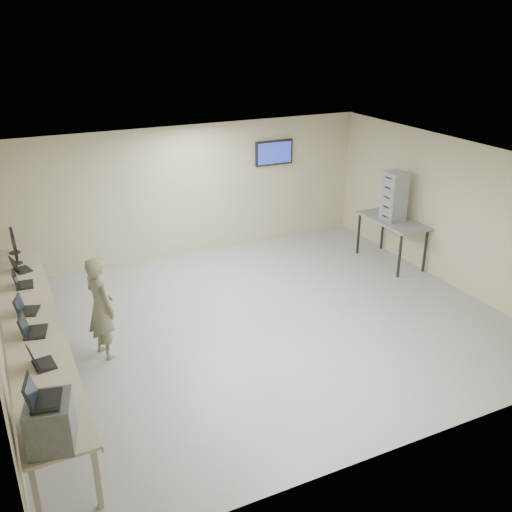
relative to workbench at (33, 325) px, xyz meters
name	(u,v)px	position (x,y,z in m)	size (l,w,h in m)	color
room	(262,244)	(3.62, 0.06, 0.58)	(8.01, 7.01, 2.81)	#BEBEBE
workbench	(33,325)	(0.00, 0.00, 0.00)	(0.76, 6.00, 0.90)	beige
equipment_box	(51,423)	(-0.06, -2.75, 0.33)	(0.43, 0.49, 0.51)	gray
laptop_on_box	(40,397)	(-0.12, -2.75, 0.66)	(0.38, 0.42, 0.29)	black
laptop_0	(46,411)	(-0.08, -2.30, 0.15)	(0.42, 0.46, 0.31)	black
laptop_1	(39,361)	(-0.03, -1.25, 0.14)	(0.31, 0.36, 0.26)	black
laptop_2	(30,329)	(-0.04, -0.39, 0.15)	(0.39, 0.44, 0.30)	black
laptop_3	(25,308)	(-0.06, 0.28, 0.14)	(0.38, 0.40, 0.27)	black
laptop_4	(21,282)	(-0.03, 1.23, 0.14)	(0.31, 0.36, 0.27)	black
laptop_5	(19,267)	(-0.01, 1.87, 0.14)	(0.35, 0.37, 0.25)	black
monitor_near	(15,250)	(-0.01, 2.22, 0.32)	(0.18, 0.41, 0.40)	black
monitor_far	(13,239)	(-0.01, 2.75, 0.33)	(0.19, 0.44, 0.43)	black
soldier	(101,307)	(0.98, 0.13, -0.01)	(0.59, 0.39, 1.63)	gray
side_table	(392,223)	(7.19, 1.15, 0.06)	(0.74, 1.60, 0.96)	gray
storage_bins	(394,196)	(7.17, 1.15, 0.64)	(0.38, 0.42, 1.01)	#9AA1AE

